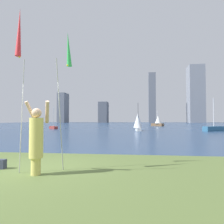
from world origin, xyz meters
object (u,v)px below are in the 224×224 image
at_px(kite_flag_right, 68,53).
at_px(sailboat_4, 158,121).
at_px(person, 36,138).
at_px(sailboat_2, 138,122).
at_px(sailboat_5, 214,128).
at_px(sailboat_1, 53,127).
at_px(bag, 1,164).
at_px(kite_flag_left, 19,36).

xyz_separation_m(kite_flag_right, sailboat_4, (6.82, 43.71, -2.44)).
height_order(person, sailboat_4, sailboat_4).
bearing_deg(sailboat_2, sailboat_5, 2.68).
height_order(sailboat_1, sailboat_4, sailboat_1).
height_order(bag, sailboat_2, sailboat_2).
bearing_deg(sailboat_4, bag, -101.28).
distance_m(person, kite_flag_right, 2.77).
bearing_deg(sailboat_5, kite_flag_left, -119.23).
xyz_separation_m(kite_flag_right, bag, (-1.96, -0.34, -3.41)).
relative_size(person, kite_flag_left, 0.43).
bearing_deg(sailboat_2, person, -96.81).
relative_size(bag, sailboat_2, 0.08).
xyz_separation_m(person, sailboat_2, (2.75, 23.03, 0.22)).
bearing_deg(bag, sailboat_1, 109.35).
bearing_deg(kite_flag_left, sailboat_4, 79.88).
bearing_deg(kite_flag_left, sailboat_2, 81.79).
bearing_deg(person, bag, 159.84).
bearing_deg(kite_flag_right, kite_flag_left, -143.24).
relative_size(person, sailboat_1, 0.55).
distance_m(bag, sailboat_4, 44.92).
xyz_separation_m(person, sailboat_5, (12.56, 23.49, -0.64)).
bearing_deg(sailboat_1, bag, -70.65).
bearing_deg(kite_flag_right, sailboat_5, 62.05).
xyz_separation_m(bag, sailboat_4, (8.78, 44.04, 0.96)).
xyz_separation_m(sailboat_2, sailboat_4, (4.64, 21.56, -0.10)).
relative_size(kite_flag_right, sailboat_1, 1.15).
xyz_separation_m(bag, sailboat_5, (13.95, 22.94, 0.21)).
xyz_separation_m(sailboat_1, sailboat_4, (18.21, 17.20, 0.84)).
distance_m(sailboat_2, sailboat_5, 9.86).
relative_size(kite_flag_right, sailboat_4, 1.19).
distance_m(kite_flag_left, kite_flag_right, 1.44).
bearing_deg(kite_flag_right, sailboat_1, 113.24).
distance_m(kite_flag_right, sailboat_2, 22.38).
distance_m(kite_flag_left, sailboat_4, 45.34).
bearing_deg(sailboat_5, sailboat_1, 170.54).
xyz_separation_m(sailboat_1, sailboat_2, (13.57, -4.36, 0.94)).
bearing_deg(bag, kite_flag_left, -31.43).
relative_size(sailboat_1, sailboat_2, 0.98).
bearing_deg(bag, sailboat_5, 58.69).
distance_m(bag, sailboat_5, 26.86).
height_order(person, kite_flag_left, kite_flag_left).
xyz_separation_m(person, bag, (-1.40, 0.55, -0.84)).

